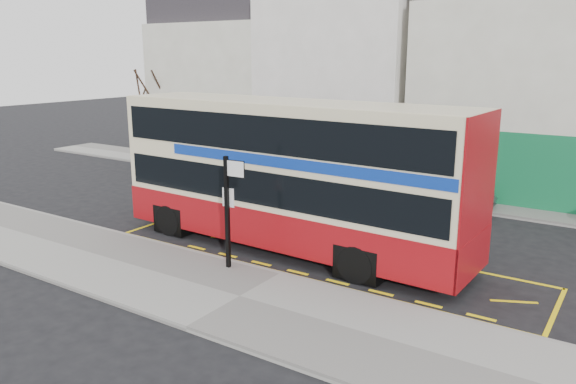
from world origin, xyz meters
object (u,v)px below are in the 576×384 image
Objects in this scene: double_decker_bus at (290,173)px; street_tree_left at (153,81)px; bus_stop_post at (229,203)px; car_grey at (436,189)px; car_silver at (260,171)px.

street_tree_left is (-15.97, 9.39, 2.17)m from double_decker_bus.
double_decker_bus is at bearing 78.99° from bus_stop_post.
double_decker_bus is 18.66m from street_tree_left.
car_grey is at bearing 72.90° from bus_stop_post.
double_decker_bus is 1.77× the size of street_tree_left.
bus_stop_post is 0.48× the size of street_tree_left.
double_decker_bus is 9.93m from car_silver.
street_tree_left is (-18.19, 1.48, 3.96)m from car_grey.
double_decker_bus reaches higher than car_grey.
street_tree_left is (-15.62, 12.07, 2.59)m from bus_stop_post.
car_grey is at bearing -4.64° from street_tree_left.
bus_stop_post is 19.91m from street_tree_left.
street_tree_left reaches higher than double_decker_bus.
double_decker_bus is 3.21× the size of car_silver.
car_grey is 0.67× the size of street_tree_left.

